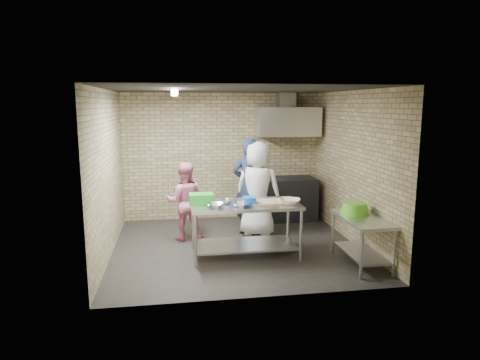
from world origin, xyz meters
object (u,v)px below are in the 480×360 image
(side_counter, at_px, (361,241))
(stove, at_px, (287,199))
(bottle_green, at_px, (305,125))
(man_navy, at_px, (250,187))
(green_crate, at_px, (201,198))
(woman_pink, at_px, (185,201))
(green_basin, at_px, (355,208))
(woman_white, at_px, (258,189))
(blue_tub, at_px, (249,201))
(prep_table, at_px, (245,229))

(side_counter, relative_size, stove, 1.00)
(bottle_green, distance_m, man_navy, 2.13)
(side_counter, height_order, green_crate, green_crate)
(bottle_green, height_order, woman_pink, bottle_green)
(bottle_green, bearing_deg, green_crate, -137.62)
(green_crate, bearing_deg, green_basin, -12.62)
(man_navy, xyz_separation_m, woman_white, (0.13, -0.12, -0.02))
(stove, bearing_deg, man_navy, -136.92)
(blue_tub, relative_size, man_navy, 0.11)
(woman_pink, height_order, woman_white, woman_white)
(side_counter, distance_m, bottle_green, 3.41)
(blue_tub, relative_size, woman_pink, 0.14)
(stove, distance_m, blue_tub, 2.55)
(green_crate, height_order, woman_white, woman_white)
(side_counter, height_order, stove, stove)
(green_crate, xyz_separation_m, blue_tub, (0.75, -0.22, -0.01))
(man_navy, xyz_separation_m, woman_pink, (-1.24, -0.16, -0.20))
(green_crate, bearing_deg, stove, 44.98)
(stove, relative_size, green_basin, 2.61)
(green_crate, bearing_deg, woman_white, 39.72)
(stove, height_order, bottle_green, bottle_green)
(prep_table, distance_m, woman_white, 1.22)
(green_crate, relative_size, green_basin, 0.85)
(prep_table, height_order, bottle_green, bottle_green)
(green_crate, relative_size, bottle_green, 2.60)
(prep_table, bearing_deg, green_basin, -13.80)
(blue_tub, bearing_deg, stove, 60.91)
(man_navy, relative_size, woman_white, 1.03)
(blue_tub, xyz_separation_m, woman_pink, (-1.00, 1.11, -0.23))
(green_crate, distance_m, woman_white, 1.45)
(prep_table, height_order, side_counter, prep_table)
(green_basin, height_order, woman_pink, woman_pink)
(blue_tub, bearing_deg, man_navy, 79.27)
(side_counter, relative_size, bottle_green, 8.00)
(prep_table, xyz_separation_m, man_navy, (0.29, 1.17, 0.48))
(green_basin, bearing_deg, bottle_green, 89.58)
(prep_table, relative_size, woman_pink, 1.23)
(green_crate, distance_m, green_basin, 2.46)
(green_crate, bearing_deg, man_navy, 46.74)
(man_navy, height_order, woman_pink, man_navy)
(stove, relative_size, woman_white, 0.67)
(blue_tub, xyz_separation_m, woman_white, (0.37, 1.15, -0.05))
(prep_table, bearing_deg, side_counter, -21.23)
(green_basin, bearing_deg, woman_pink, 151.60)
(green_crate, height_order, green_basin, green_crate)
(prep_table, xyz_separation_m, blue_tub, (0.05, -0.10, 0.50))
(prep_table, distance_m, green_crate, 0.88)
(blue_tub, distance_m, bottle_green, 3.13)
(prep_table, xyz_separation_m, woman_white, (0.42, 1.05, 0.46))
(prep_table, bearing_deg, bottle_green, 53.57)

